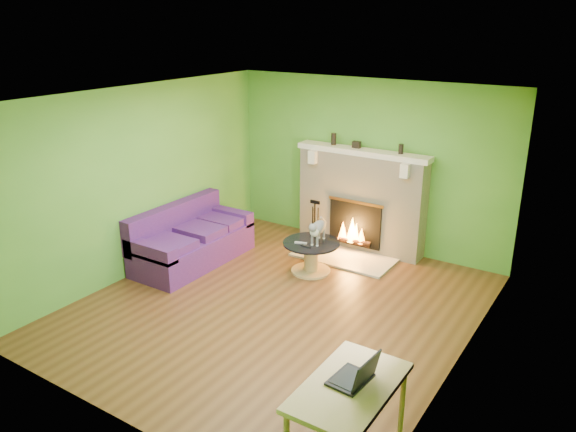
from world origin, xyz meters
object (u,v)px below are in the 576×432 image
sofa (190,241)px  cat (318,230)px  desk (349,395)px  coffee_table (311,255)px

sofa → cat: bearing=21.6°
desk → cat: 3.69m
coffee_table → desk: desk is taller
sofa → coffee_table: 1.80m
sofa → coffee_table: bearing=21.0°
desk → sofa: bearing=148.0°
coffee_table → cat: bearing=32.0°
desk → cat: (-2.05, 3.07, -0.06)m
cat → sofa: bearing=-169.7°
desk → cat: bearing=123.6°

